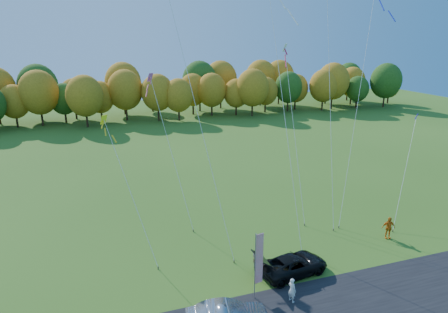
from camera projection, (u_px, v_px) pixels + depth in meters
name	position (u px, v px, depth m)	size (l,w,h in m)	color
ground	(253.00, 283.00, 26.34)	(160.00, 160.00, 0.00)	#315C18
tree_line	(141.00, 121.00, 76.14)	(116.00, 12.00, 10.00)	#1E4711
black_suv	(293.00, 265.00, 27.19)	(2.24, 4.87, 1.35)	black
person_tailgate_a	(292.00, 290.00, 24.30)	(0.58, 0.38, 1.59)	silver
person_tailgate_b	(258.00, 259.00, 27.38)	(0.91, 0.71, 1.86)	gray
person_east	(388.00, 228.00, 31.87)	(1.08, 0.45, 1.84)	orange
feather_flag	(258.00, 258.00, 24.15)	(0.58, 0.16, 4.47)	#999999
kite_delta_blue	(191.00, 89.00, 28.74)	(4.91, 10.03, 24.61)	#4C3F33
kite_parafoil_orange	(328.00, 22.00, 34.92)	(6.05, 13.46, 33.89)	#4C3F33
kite_delta_red	(280.00, 69.00, 30.59)	(2.55, 9.17, 21.46)	#4C3F33
kite_parafoil_rainbow	(358.00, 104.00, 34.54)	(7.55, 6.58, 20.15)	#4C3F33
kite_diamond_yellow	(130.00, 190.00, 28.72)	(3.20, 6.51, 10.37)	#4C3F33
kite_diamond_white	(294.00, 131.00, 35.60)	(1.84, 8.05, 15.31)	#4C3F33
kite_diamond_pink	(171.00, 151.00, 33.75)	(2.67, 6.56, 12.92)	#4C3F33
kite_diamond_blue_low	(405.00, 170.00, 34.99)	(6.15, 5.39, 8.99)	#4C3F33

